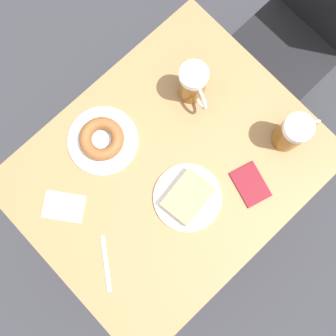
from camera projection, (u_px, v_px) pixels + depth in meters
ground_plane at (168, 191)px, 1.93m from camera, size 8.00×8.00×0.00m
table at (168, 172)px, 1.27m from camera, size 0.76×0.95×0.74m
chair at (307, 23)px, 1.49m from camera, size 0.40×0.40×0.92m
plate_with_cake at (188, 197)px, 1.17m from camera, size 0.22×0.22×0.05m
plate_with_donut at (102, 140)px, 1.20m from camera, size 0.23×0.23×0.05m
beer_mug_left at (193, 84)px, 1.17m from camera, size 0.14×0.09×0.15m
beer_mug_center at (293, 133)px, 1.15m from camera, size 0.09×0.14×0.15m
napkin_folded at (64, 207)px, 1.18m from camera, size 0.15×0.15×0.00m
fork at (106, 263)px, 1.15m from camera, size 0.15×0.11×0.00m
passport_near_edge at (250, 184)px, 1.19m from camera, size 0.14×0.12×0.01m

